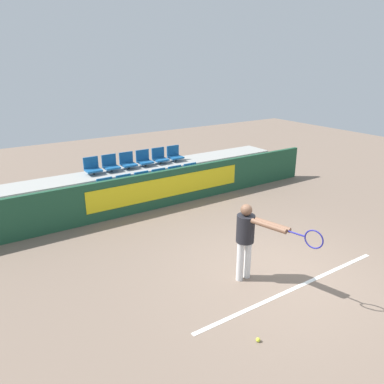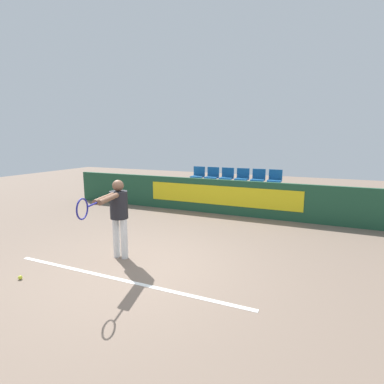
{
  "view_description": "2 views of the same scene",
  "coord_description": "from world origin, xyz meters",
  "views": [
    {
      "loc": [
        -4.8,
        -4.36,
        3.96
      ],
      "look_at": [
        -0.42,
        2.32,
        1.13
      ],
      "focal_mm": 35.0,
      "sensor_mm": 36.0,
      "label": 1
    },
    {
      "loc": [
        2.92,
        -4.18,
        2.27
      ],
      "look_at": [
        0.11,
        2.17,
        1.04
      ],
      "focal_mm": 28.0,
      "sensor_mm": 36.0,
      "label": 2
    }
  ],
  "objects": [
    {
      "name": "court_baseline",
      "position": [
        0.0,
        -0.48,
        0.0
      ],
      "size": [
        4.51,
        0.08,
        0.01
      ],
      "color": "white",
      "rests_on": "ground"
    },
    {
      "name": "bleacher_tier_front",
      "position": [
        0.0,
        5.0,
        0.19
      ],
      "size": [
        10.21,
        1.06,
        0.37
      ],
      "color": "#9E9E99",
      "rests_on": "ground"
    },
    {
      "name": "stadium_chair_3",
      "position": [
        0.28,
        5.13,
        0.58
      ],
      "size": [
        0.45,
        0.4,
        0.5
      ],
      "color": "#333333",
      "rests_on": "bleacher_tier_front"
    },
    {
      "name": "stadium_chair_8",
      "position": [
        -0.28,
        6.19,
        0.95
      ],
      "size": [
        0.45,
        0.4,
        0.5
      ],
      "color": "#333333",
      "rests_on": "bleacher_tier_middle"
    },
    {
      "name": "stadium_chair_11",
      "position": [
        1.42,
        6.19,
        0.95
      ],
      "size": [
        0.45,
        0.4,
        0.5
      ],
      "color": "#333333",
      "rests_on": "bleacher_tier_middle"
    },
    {
      "name": "stadium_chair_0",
      "position": [
        -1.42,
        5.13,
        0.58
      ],
      "size": [
        0.45,
        0.4,
        0.5
      ],
      "color": "#333333",
      "rests_on": "bleacher_tier_front"
    },
    {
      "name": "stadium_chair_5",
      "position": [
        1.42,
        5.13,
        0.58
      ],
      "size": [
        0.45,
        0.4,
        0.5
      ],
      "color": "#333333",
      "rests_on": "bleacher_tier_front"
    },
    {
      "name": "ground_plane",
      "position": [
        0.0,
        0.0,
        0.0
      ],
      "size": [
        30.0,
        30.0,
        0.0
      ],
      "primitive_type": "plane",
      "color": "#7A6656"
    },
    {
      "name": "stadium_chair_2",
      "position": [
        -0.28,
        5.13,
        0.58
      ],
      "size": [
        0.45,
        0.4,
        0.5
      ],
      "color": "#333333",
      "rests_on": "bleacher_tier_front"
    },
    {
      "name": "stadium_chair_6",
      "position": [
        -1.42,
        6.19,
        0.95
      ],
      "size": [
        0.45,
        0.4,
        0.5
      ],
      "color": "#333333",
      "rests_on": "bleacher_tier_middle"
    },
    {
      "name": "stadium_chair_7",
      "position": [
        -0.85,
        6.19,
        0.95
      ],
      "size": [
        0.45,
        0.4,
        0.5
      ],
      "color": "#333333",
      "rests_on": "bleacher_tier_middle"
    },
    {
      "name": "tennis_player",
      "position": [
        -0.56,
        0.22,
        0.95
      ],
      "size": [
        0.54,
        1.58,
        1.52
      ],
      "rotation": [
        0.0,
        0.0,
        0.25
      ],
      "color": "silver",
      "rests_on": "ground"
    },
    {
      "name": "stadium_chair_1",
      "position": [
        -0.85,
        5.13,
        0.58
      ],
      "size": [
        0.45,
        0.4,
        0.5
      ],
      "color": "#333333",
      "rests_on": "bleacher_tier_front"
    },
    {
      "name": "stadium_chair_10",
      "position": [
        0.85,
        6.19,
        0.95
      ],
      "size": [
        0.45,
        0.4,
        0.5
      ],
      "color": "#333333",
      "rests_on": "bleacher_tier_middle"
    },
    {
      "name": "stadium_chair_9",
      "position": [
        0.28,
        6.19,
        0.95
      ],
      "size": [
        0.45,
        0.4,
        0.5
      ],
      "color": "#333333",
      "rests_on": "bleacher_tier_middle"
    },
    {
      "name": "barrier_wall",
      "position": [
        0.0,
        4.39,
        0.53
      ],
      "size": [
        10.61,
        0.14,
        1.06
      ],
      "color": "#1E4C33",
      "rests_on": "ground"
    },
    {
      "name": "tennis_ball",
      "position": [
        -1.51,
        -1.13,
        0.03
      ],
      "size": [
        0.07,
        0.07,
        0.07
      ],
      "color": "#CCDB33",
      "rests_on": "ground"
    },
    {
      "name": "stadium_chair_4",
      "position": [
        0.85,
        5.13,
        0.58
      ],
      "size": [
        0.45,
        0.4,
        0.5
      ],
      "color": "#333333",
      "rests_on": "bleacher_tier_front"
    },
    {
      "name": "bleacher_tier_middle",
      "position": [
        0.0,
        6.07,
        0.37
      ],
      "size": [
        10.21,
        1.06,
        0.75
      ],
      "color": "#9E9E99",
      "rests_on": "ground"
    }
  ]
}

